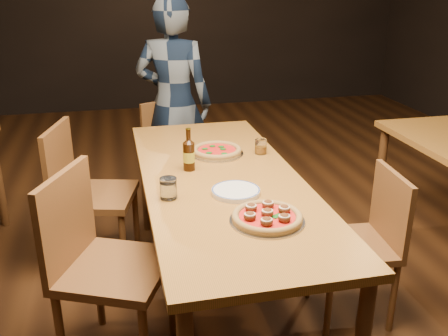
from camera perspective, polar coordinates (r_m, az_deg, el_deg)
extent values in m
plane|color=black|center=(2.94, -0.22, -14.72)|extent=(9.00, 9.00, 0.00)
cube|color=brown|center=(2.58, -0.25, -1.47)|extent=(0.80, 2.00, 0.04)
cylinder|color=#4F2F16|center=(3.54, -8.97, -1.78)|extent=(0.06, 0.06, 0.71)
cylinder|color=#4F2F16|center=(3.64, 1.76, -0.87)|extent=(0.06, 0.06, 0.71)
cylinder|color=#4F2F16|center=(3.84, 17.43, -0.65)|extent=(0.06, 0.06, 0.71)
cylinder|color=#B7B7BF|center=(2.13, 4.94, -6.02)|extent=(0.32, 0.32, 0.01)
cylinder|color=#A88E46|center=(2.12, 4.95, -5.75)|extent=(0.30, 0.30, 0.02)
torus|color=#A88E46|center=(2.12, 4.96, -5.55)|extent=(0.30, 0.30, 0.03)
cylinder|color=#B50A24|center=(2.12, 4.96, -5.50)|extent=(0.24, 0.24, 0.00)
cylinder|color=#B7B7BF|center=(2.90, -0.82, 1.67)|extent=(0.31, 0.31, 0.01)
cylinder|color=#A88E46|center=(2.90, -0.82, 1.89)|extent=(0.28, 0.28, 0.02)
torus|color=#A88E46|center=(2.89, -0.82, 2.06)|extent=(0.29, 0.29, 0.03)
cylinder|color=#B50A24|center=(2.89, -0.82, 2.10)|extent=(0.22, 0.22, 0.00)
cylinder|color=white|center=(2.38, 1.36, -2.70)|extent=(0.23, 0.23, 0.02)
cylinder|color=black|center=(2.64, -4.03, 1.31)|extent=(0.06, 0.06, 0.15)
cylinder|color=black|center=(2.61, -4.09, 3.64)|extent=(0.02, 0.02, 0.08)
cylinder|color=gold|center=(2.64, -4.03, 1.31)|extent=(0.06, 0.06, 0.06)
cylinder|color=white|center=(2.33, -6.37, -2.32)|extent=(0.08, 0.08, 0.10)
cylinder|color=#A16012|center=(2.90, 4.22, 2.47)|extent=(0.07, 0.07, 0.09)
imported|color=black|center=(3.86, -5.76, 7.35)|extent=(0.69, 0.58, 1.61)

